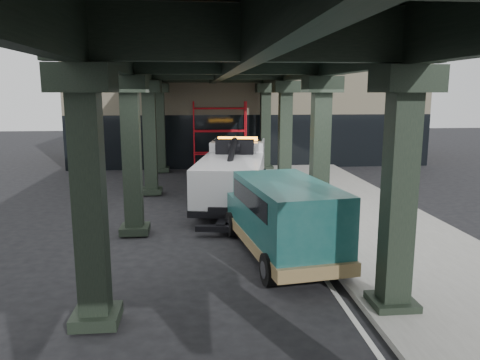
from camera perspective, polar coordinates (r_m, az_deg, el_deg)
ground at (r=13.58m, az=0.83°, el=-8.74°), size 90.00×90.00×0.00m
sidewalk at (r=16.48m, az=15.86°, el=-5.38°), size 5.00×40.00×0.15m
lane_stripe at (r=15.71m, az=6.24°, el=-6.07°), size 0.12×38.00×0.01m
viaduct at (r=14.80m, az=-1.57°, el=14.33°), size 7.40×32.00×6.40m
building at (r=32.92m, az=0.52°, el=9.75°), size 22.00×10.00×8.00m
scaffolding at (r=27.52m, az=-2.49°, el=5.62°), size 3.08×0.88×4.00m
tow_truck at (r=19.20m, az=-0.71°, el=1.07°), size 3.57×8.47×2.70m
towed_van at (r=12.83m, az=5.31°, el=-4.48°), size 2.80×5.60×2.18m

